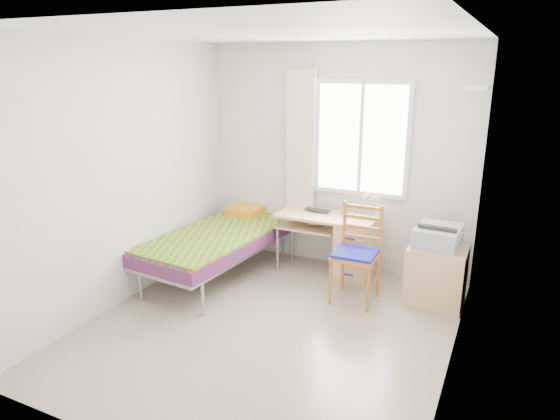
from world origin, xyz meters
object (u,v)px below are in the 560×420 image
at_px(printer, 438,236).
at_px(bed, 222,237).
at_px(cabinet, 436,275).
at_px(chair, 358,248).
at_px(desk, 350,245).

bearing_deg(printer, bed, -169.29).
bearing_deg(cabinet, bed, -172.91).
xyz_separation_m(bed, chair, (1.62, 0.01, 0.13)).
distance_m(cabinet, printer, 0.41).
bearing_deg(cabinet, printer, 129.79).
height_order(bed, printer, bed).
xyz_separation_m(bed, printer, (2.35, 0.29, 0.29)).
height_order(desk, printer, printer).
distance_m(chair, cabinet, 0.83).
distance_m(desk, chair, 0.58).
bearing_deg(chair, desk, 114.64).
xyz_separation_m(chair, cabinet, (0.75, 0.25, -0.26)).
relative_size(bed, chair, 2.10).
relative_size(chair, printer, 1.98).
bearing_deg(desk, chair, -64.41).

